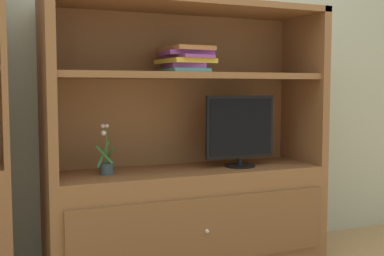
% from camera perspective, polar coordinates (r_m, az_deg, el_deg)
% --- Properties ---
extents(painted_rear_wall, '(6.00, 0.10, 2.80)m').
position_cam_1_polar(painted_rear_wall, '(3.24, -2.76, 9.93)').
color(painted_rear_wall, '#ADB29E').
rests_on(painted_rear_wall, ground_plane).
extents(media_console, '(1.68, 0.52, 1.60)m').
position_cam_1_polar(media_console, '(2.97, -0.43, -7.07)').
color(media_console, brown).
rests_on(media_console, ground_plane).
extents(tv_monitor, '(0.45, 0.19, 0.44)m').
position_cam_1_polar(tv_monitor, '(3.00, 5.66, -0.27)').
color(tv_monitor, black).
rests_on(tv_monitor, media_console).
extents(potted_plant, '(0.10, 0.14, 0.29)m').
position_cam_1_polar(potted_plant, '(2.78, -10.00, -4.09)').
color(potted_plant, '#384C56').
rests_on(potted_plant, media_console).
extents(magazine_stack, '(0.30, 0.36, 0.15)m').
position_cam_1_polar(magazine_stack, '(2.90, -0.82, 8.01)').
color(magazine_stack, teal).
rests_on(magazine_stack, media_console).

